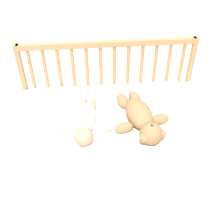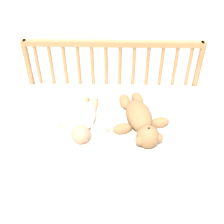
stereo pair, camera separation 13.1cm
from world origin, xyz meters
name	(u,v)px [view 1 (the left image)]	position (x,y,z in m)	size (l,w,h in m)	color
ground_plane	(112,174)	(0.00, 0.00, 0.00)	(12.00, 12.00, 0.00)	#C6B293
crib_mattress	(112,148)	(0.00, 0.00, 0.28)	(1.13, 0.62, 0.55)	white
crib_rail	(108,75)	(0.00, 0.34, 0.62)	(1.13, 0.04, 0.87)	#997047
blanket	(113,121)	(0.00, -0.03, 0.55)	(0.84, 0.53, 0.01)	silver
teddy_bear	(141,118)	(0.16, -0.07, 0.61)	(0.34, 0.46, 0.13)	olive
baby	(86,122)	(-0.15, -0.06, 0.59)	(0.32, 0.41, 0.11)	#EAEACC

